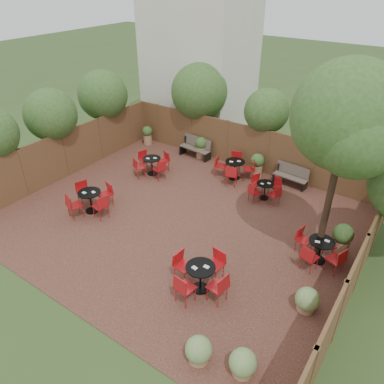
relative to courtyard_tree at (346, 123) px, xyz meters
The scene contains 13 objects.
ground 6.50m from the courtyard_tree, 169.03° to the right, with size 80.00×80.00×0.00m, color #354F23.
courtyard_paving 6.49m from the courtyard_tree, 169.03° to the right, with size 12.00×10.00×0.02m, color #3C2018.
fence_back 7.09m from the courtyard_tree, 138.79° to the left, with size 12.00×0.08×2.00m, color brown.
fence_left 11.24m from the courtyard_tree, behind, with size 0.08×10.00×2.00m, color brown.
fence_right 3.78m from the courtyard_tree, 34.35° to the right, with size 0.08×10.00×2.00m, color brown.
neighbour_building 11.60m from the courtyard_tree, 142.29° to the left, with size 5.00×4.00×8.00m, color silver.
overhang_foliage 6.52m from the courtyard_tree, 158.40° to the left, with size 15.59×10.53×2.64m.
courtyard_tree is the anchor object (origin of this frame).
park_bench_left 8.93m from the courtyard_tree, 152.39° to the left, with size 1.60×0.64×0.97m.
park_bench_right 5.92m from the courtyard_tree, 122.63° to the left, with size 1.45×0.58×0.88m.
bistro_tables 5.82m from the courtyard_tree, behind, with size 9.50×7.88×0.95m.
planters 6.22m from the courtyard_tree, 148.43° to the left, with size 11.12×3.99×1.15m.
low_shrubs 5.77m from the courtyard_tree, 92.59° to the right, with size 2.16×3.49×0.70m.
Camera 1 is at (6.57, -8.77, 7.86)m, focal length 34.91 mm.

